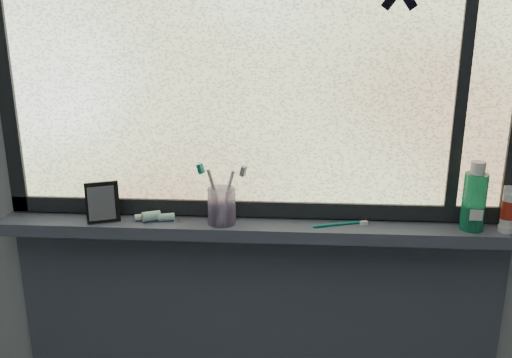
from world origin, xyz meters
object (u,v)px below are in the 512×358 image
object	(u,v)px
toothbrush_cup	(222,206)
mouthwash_bottle	(475,196)
vanity_mirror	(102,202)
cream_tube	(509,207)

from	to	relation	value
toothbrush_cup	mouthwash_bottle	size ratio (longest dim) A/B	0.65
vanity_mirror	cream_tube	distance (m)	1.23
toothbrush_cup	cream_tube	size ratio (longest dim) A/B	1.10
vanity_mirror	cream_tube	bearing A→B (deg)	-20.00
toothbrush_cup	mouthwash_bottle	xyz separation A→B (m)	(0.76, 0.00, 0.05)
vanity_mirror	toothbrush_cup	xyz separation A→B (m)	(0.37, 0.01, -0.01)
mouthwash_bottle	cream_tube	size ratio (longest dim) A/B	1.71
toothbrush_cup	mouthwash_bottle	world-z (taller)	mouthwash_bottle
vanity_mirror	toothbrush_cup	world-z (taller)	vanity_mirror
vanity_mirror	cream_tube	world-z (taller)	same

